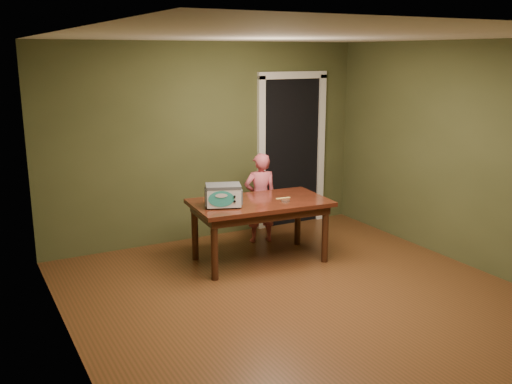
{
  "coord_description": "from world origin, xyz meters",
  "views": [
    {
      "loc": [
        -2.98,
        -4.4,
        2.45
      ],
      "look_at": [
        -0.07,
        1.0,
        0.95
      ],
      "focal_mm": 40.0,
      "sensor_mm": 36.0,
      "label": 1
    }
  ],
  "objects": [
    {
      "name": "doorway",
      "position": [
        1.3,
        2.78,
        1.06
      ],
      "size": [
        1.1,
        0.66,
        2.25
      ],
      "color": "black",
      "rests_on": "ground"
    },
    {
      "name": "child",
      "position": [
        0.51,
        1.96,
        0.6
      ],
      "size": [
        0.48,
        0.37,
        1.19
      ],
      "primitive_type": "imported",
      "rotation": [
        0.0,
        0.0,
        2.94
      ],
      "color": "#CF5562",
      "rests_on": "floor"
    },
    {
      "name": "toy_oven",
      "position": [
        -0.34,
        1.28,
        0.89
      ],
      "size": [
        0.48,
        0.4,
        0.26
      ],
      "rotation": [
        0.0,
        0.0,
        -0.36
      ],
      "color": "#4C4F54",
      "rests_on": "dining_table"
    },
    {
      "name": "baking_pan",
      "position": [
        0.39,
        1.14,
        0.76
      ],
      "size": [
        0.1,
        0.1,
        0.02
      ],
      "color": "silver",
      "rests_on": "dining_table"
    },
    {
      "name": "spatula",
      "position": [
        0.45,
        1.28,
        0.75
      ],
      "size": [
        0.18,
        0.04,
        0.01
      ],
      "primitive_type": "cube",
      "rotation": [
        0.0,
        0.0,
        -0.09
      ],
      "color": "#FFDC6E",
      "rests_on": "dining_table"
    },
    {
      "name": "floor",
      "position": [
        0.0,
        0.0,
        0.0
      ],
      "size": [
        5.0,
        5.0,
        0.0
      ],
      "primitive_type": "plane",
      "color": "brown",
      "rests_on": "ground"
    },
    {
      "name": "dining_table",
      "position": [
        0.15,
        1.32,
        0.65
      ],
      "size": [
        1.67,
        1.02,
        0.75
      ],
      "rotation": [
        0.0,
        0.0,
        -0.08
      ],
      "color": "#34160B",
      "rests_on": "floor"
    },
    {
      "name": "room_shell",
      "position": [
        0.0,
        0.0,
        1.71
      ],
      "size": [
        4.52,
        5.02,
        2.61
      ],
      "color": "#494E29",
      "rests_on": "ground"
    }
  ]
}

